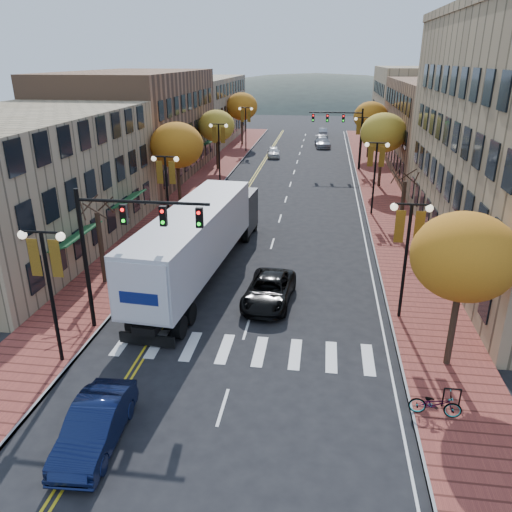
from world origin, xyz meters
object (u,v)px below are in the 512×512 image
(semi_truck, at_px, (202,234))
(navy_sedan, at_px, (95,426))
(bicycle, at_px, (435,404))
(black_suv, at_px, (269,290))

(semi_truck, bearing_deg, navy_sedan, -86.74)
(semi_truck, relative_size, bicycle, 9.72)
(navy_sedan, bearing_deg, bicycle, 10.74)
(navy_sedan, bearing_deg, black_suv, 64.44)
(navy_sedan, relative_size, black_suv, 0.88)
(black_suv, relative_size, bicycle, 2.77)
(navy_sedan, xyz_separation_m, bicycle, (11.71, 2.89, -0.11))
(navy_sedan, height_order, black_suv, navy_sedan)
(bicycle, bearing_deg, navy_sedan, 109.08)
(navy_sedan, bearing_deg, semi_truck, 85.55)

